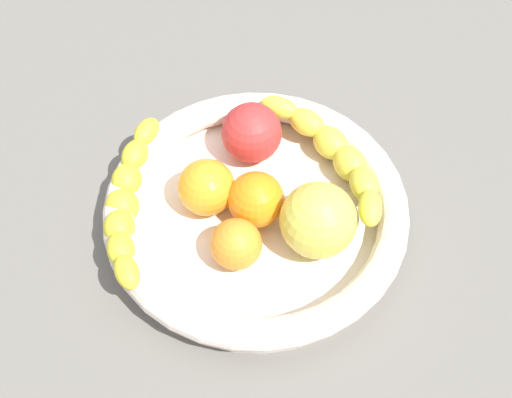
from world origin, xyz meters
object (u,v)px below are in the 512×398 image
(orange_mid_left, at_px, (236,244))
(tomato_red, at_px, (255,133))
(banana_draped_left, at_px, (127,202))
(orange_mid_right, at_px, (206,187))
(orange_front, at_px, (259,200))
(fruit_bowl, at_px, (256,211))
(banana_draped_right, at_px, (334,153))
(apple_yellow, at_px, (318,220))

(orange_mid_left, xyz_separation_m, tomato_red, (0.03, 0.14, 0.01))
(banana_draped_left, height_order, tomato_red, tomato_red)
(orange_mid_right, xyz_separation_m, tomato_red, (0.05, 0.07, 0.00))
(banana_draped_left, distance_m, orange_front, 0.13)
(fruit_bowl, relative_size, tomato_red, 4.75)
(tomato_red, bearing_deg, banana_draped_right, -18.87)
(banana_draped_left, height_order, banana_draped_right, banana_draped_right)
(banana_draped_right, bearing_deg, apple_yellow, -107.13)
(banana_draped_right, bearing_deg, orange_mid_left, -135.66)
(banana_draped_right, distance_m, orange_mid_right, 0.14)
(banana_draped_left, xyz_separation_m, orange_mid_right, (0.08, 0.01, 0.00))
(orange_front, bearing_deg, apple_yellow, -31.03)
(orange_front, distance_m, apple_yellow, 0.07)
(orange_front, distance_m, tomato_red, 0.09)
(banana_draped_right, xyz_separation_m, orange_mid_left, (-0.11, -0.11, -0.00))
(banana_draped_left, height_order, apple_yellow, apple_yellow)
(banana_draped_left, bearing_deg, orange_mid_right, 7.57)
(orange_mid_left, height_order, apple_yellow, apple_yellow)
(orange_mid_left, relative_size, orange_mid_right, 0.86)
(fruit_bowl, height_order, apple_yellow, apple_yellow)
(banana_draped_right, distance_m, apple_yellow, 0.10)
(fruit_bowl, height_order, orange_mid_left, orange_mid_left)
(banana_draped_left, xyz_separation_m, orange_front, (0.13, -0.01, 0.00))
(banana_draped_left, relative_size, orange_mid_right, 3.62)
(orange_mid_right, bearing_deg, apple_yellow, -25.70)
(orange_mid_left, xyz_separation_m, orange_mid_right, (-0.03, 0.07, 0.00))
(banana_draped_left, xyz_separation_m, banana_draped_right, (0.22, 0.05, 0.00))
(orange_mid_left, bearing_deg, fruit_bowl, 65.79)
(fruit_bowl, xyz_separation_m, orange_front, (0.00, -0.00, 0.02))
(banana_draped_left, relative_size, orange_front, 3.70)
(fruit_bowl, height_order, orange_mid_right, orange_mid_right)
(banana_draped_left, relative_size, banana_draped_right, 1.18)
(fruit_bowl, distance_m, orange_front, 0.02)
(fruit_bowl, bearing_deg, orange_front, -17.32)
(banana_draped_left, distance_m, apple_yellow, 0.19)
(banana_draped_left, height_order, orange_mid_left, orange_mid_left)
(orange_mid_left, bearing_deg, banana_draped_left, 152.53)
(orange_mid_right, height_order, apple_yellow, apple_yellow)
(fruit_bowl, xyz_separation_m, orange_mid_right, (-0.05, 0.02, 0.02))
(banana_draped_right, height_order, orange_mid_left, orange_mid_left)
(fruit_bowl, bearing_deg, orange_mid_right, 160.30)
(banana_draped_right, distance_m, orange_mid_left, 0.15)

